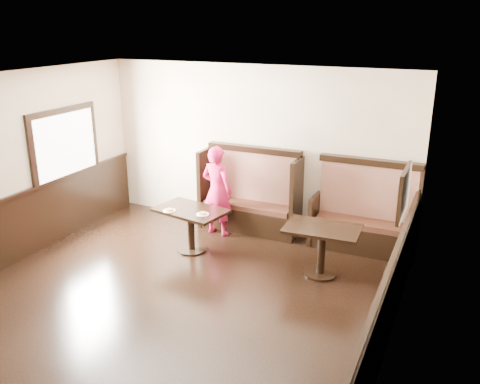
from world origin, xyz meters
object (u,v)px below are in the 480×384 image
Objects in this scene: table_neighbor at (322,239)px; child at (217,191)px; table_main at (191,219)px; booth_main at (251,200)px; booth_neighbor at (364,220)px.

child reaches higher than table_neighbor.
child is (0.07, 0.77, 0.24)m from table_main.
booth_main is 1.46× the size of table_main.
table_neighbor reaches higher than table_main.
child is at bearing -135.19° from booth_main.
child is at bearing 157.89° from table_neighbor.
table_main is at bearing -153.99° from booth_neighbor.
table_neighbor is (2.08, 0.07, 0.01)m from table_main.
booth_neighbor is at bearing 36.65° from table_main.
booth_main is 1.14× the size of child.
child reaches higher than booth_main.
table_main is 2.09m from table_neighbor.
child is at bearing 95.22° from table_main.
booth_neighbor is 2.73m from table_main.
booth_neighbor reaches higher than table_main.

